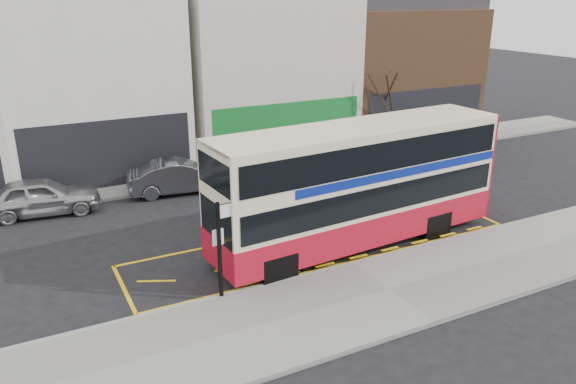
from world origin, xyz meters
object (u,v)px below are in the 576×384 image
bus_stop_post (221,240)px  car_silver (41,196)px  car_white (368,155)px  car_grey (180,176)px  street_tree_right (379,83)px  double_decker_bus (359,183)px

bus_stop_post → car_silver: 10.49m
car_white → car_grey: bearing=83.5°
car_grey → street_tree_right: size_ratio=0.81×
car_white → street_tree_right: 4.48m
double_decker_bus → bus_stop_post: size_ratio=3.75×
bus_stop_post → car_grey: size_ratio=0.64×
car_silver → street_tree_right: (17.48, 1.58, 3.07)m
bus_stop_post → car_silver: (-4.08, 9.60, -1.14)m
double_decker_bus → bus_stop_post: double_decker_bus is taller
car_white → bus_stop_post: bearing=126.1°
bus_stop_post → car_grey: 9.81m
double_decker_bus → street_tree_right: 12.48m
car_silver → car_grey: (5.72, 0.01, -0.01)m
car_silver → street_tree_right: bearing=-77.8°
street_tree_right → car_grey: bearing=-172.4°
bus_stop_post → car_white: 14.37m
car_silver → car_grey: car_silver is taller
car_silver → street_tree_right: street_tree_right is taller
double_decker_bus → car_grey: size_ratio=2.40×
double_decker_bus → car_silver: bearing=136.5°
bus_stop_post → car_grey: bus_stop_post is taller
bus_stop_post → street_tree_right: street_tree_right is taller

